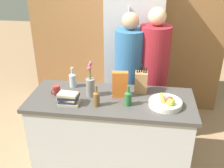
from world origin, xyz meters
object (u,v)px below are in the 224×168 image
object	(u,v)px
refrigerator	(134,52)
fruit_bowl	(166,103)
book_stack	(68,99)
bottle_vinegar	(128,98)
coffee_mug	(56,90)
flower_vase	(90,84)
knife_block	(141,82)
cereal_box	(120,85)
person_in_blue	(153,72)
bottle_wine	(73,79)
bottle_oil	(96,98)
person_at_sink	(129,74)

from	to	relation	value
refrigerator	fruit_bowl	bearing A→B (deg)	-72.42
book_stack	bottle_vinegar	xyz separation A→B (m)	(0.57, 0.06, 0.02)
refrigerator	coffee_mug	distance (m)	1.35
refrigerator	flower_vase	xyz separation A→B (m)	(-0.36, -1.13, 0.02)
knife_block	cereal_box	world-z (taller)	knife_block
fruit_bowl	person_in_blue	world-z (taller)	person_in_blue
knife_block	flower_vase	bearing A→B (deg)	-162.98
bottle_vinegar	bottle_wine	size ratio (longest dim) A/B	0.90
cereal_box	bottle_vinegar	world-z (taller)	cereal_box
coffee_mug	bottle_wine	bearing A→B (deg)	57.54
bottle_oil	person_at_sink	xyz separation A→B (m)	(0.25, 0.75, -0.06)
knife_block	person_at_sink	size ratio (longest dim) A/B	0.19
bottle_oil	person_in_blue	size ratio (longest dim) A/B	0.12
flower_vase	book_stack	xyz separation A→B (m)	(-0.18, -0.19, -0.07)
refrigerator	bottle_vinegar	size ratio (longest dim) A/B	10.03
knife_block	person_in_blue	bearing A→B (deg)	73.79
refrigerator	bottle_wine	size ratio (longest dim) A/B	9.04
refrigerator	bottle_vinegar	xyz separation A→B (m)	(0.03, -1.26, -0.02)
bottle_wine	person_in_blue	world-z (taller)	person_in_blue
knife_block	bottle_oil	bearing A→B (deg)	-140.09
cereal_box	bottle_wine	world-z (taller)	cereal_box
refrigerator	person_at_sink	size ratio (longest dim) A/B	1.22
flower_vase	person_at_sink	world-z (taller)	person_at_sink
knife_block	bottle_vinegar	distance (m)	0.31
refrigerator	person_at_sink	distance (m)	0.57
refrigerator	bottle_oil	bearing A→B (deg)	-101.48
bottle_wine	book_stack	bearing A→B (deg)	-81.04
cereal_box	bottle_vinegar	distance (m)	0.19
book_stack	person_at_sink	distance (m)	0.92
cereal_box	person_in_blue	bearing A→B (deg)	59.81
fruit_bowl	coffee_mug	size ratio (longest dim) A/B	2.93
bottle_oil	bottle_wine	world-z (taller)	bottle_wine
coffee_mug	bottle_oil	xyz separation A→B (m)	(0.45, -0.17, 0.03)
knife_block	bottle_oil	world-z (taller)	knife_block
fruit_bowl	knife_block	size ratio (longest dim) A/B	1.03
flower_vase	bottle_wine	size ratio (longest dim) A/B	1.69
knife_block	bottle_vinegar	size ratio (longest dim) A/B	1.52
bottle_oil	bottle_vinegar	xyz separation A→B (m)	(0.30, 0.06, -0.00)
knife_block	bottle_vinegar	world-z (taller)	knife_block
cereal_box	bottle_oil	size ratio (longest dim) A/B	1.28
bottle_vinegar	book_stack	bearing A→B (deg)	-173.63
knife_block	coffee_mug	distance (m)	0.88
bottle_oil	flower_vase	bearing A→B (deg)	117.79
refrigerator	knife_block	distance (m)	0.98
fruit_bowl	flower_vase	world-z (taller)	flower_vase
refrigerator	book_stack	xyz separation A→B (m)	(-0.54, -1.32, -0.05)
cereal_box	fruit_bowl	bearing A→B (deg)	-14.97
fruit_bowl	book_stack	distance (m)	0.93
coffee_mug	bottle_vinegar	distance (m)	0.76
knife_block	bottle_oil	distance (m)	0.53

